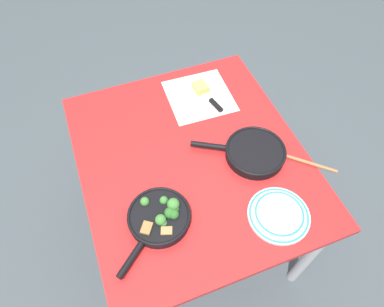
{
  "coord_description": "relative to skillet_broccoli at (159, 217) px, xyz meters",
  "views": [
    {
      "loc": [
        -0.78,
        0.3,
        1.94
      ],
      "look_at": [
        0.0,
        0.0,
        0.76
      ],
      "focal_mm": 32.0,
      "sensor_mm": 36.0,
      "label": 1
    }
  ],
  "objects": [
    {
      "name": "grater_knife",
      "position": [
        0.51,
        -0.41,
        -0.02
      ],
      "size": [
        0.27,
        0.09,
        0.02
      ],
      "rotation": [
        0.0,
        0.0,
        0.23
      ],
      "color": "silver",
      "rests_on": "dining_table_red"
    },
    {
      "name": "skillet_eggs",
      "position": [
        0.14,
        -0.47,
        -0.0
      ],
      "size": [
        0.28,
        0.37,
        0.05
      ],
      "rotation": [
        0.0,
        0.0,
        1.04
      ],
      "color": "black",
      "rests_on": "dining_table_red"
    },
    {
      "name": "ground_plane",
      "position": [
        0.23,
        -0.22,
        -0.77
      ],
      "size": [
        14.0,
        14.0,
        0.0
      ],
      "primitive_type": "plane",
      "color": "#424C51"
    },
    {
      "name": "parchment_sheet",
      "position": [
        0.55,
        -0.38,
        -0.03
      ],
      "size": [
        0.32,
        0.31,
        0.0
      ],
      "color": "silver",
      "rests_on": "dining_table_red"
    },
    {
      "name": "dining_table_red",
      "position": [
        0.23,
        -0.22,
        -0.11
      ],
      "size": [
        1.07,
        0.94,
        0.74
      ],
      "color": "red",
      "rests_on": "ground_plane"
    },
    {
      "name": "cheese_block",
      "position": [
        0.59,
        -0.4,
        -0.01
      ],
      "size": [
        0.08,
        0.07,
        0.04
      ],
      "color": "#E0C15B",
      "rests_on": "dining_table_red"
    },
    {
      "name": "wooden_spoon",
      "position": [
        0.09,
        -0.59,
        -0.02
      ],
      "size": [
        0.25,
        0.27,
        0.02
      ],
      "rotation": [
        0.0,
        0.0,
        0.83
      ],
      "color": "#996B42",
      "rests_on": "dining_table_red"
    },
    {
      "name": "dinner_plate_stack",
      "position": [
        -0.14,
        -0.43,
        -0.01
      ],
      "size": [
        0.24,
        0.24,
        0.03
      ],
      "color": "white",
      "rests_on": "dining_table_red"
    },
    {
      "name": "skillet_broccoli",
      "position": [
        0.0,
        0.0,
        0.0
      ],
      "size": [
        0.29,
        0.32,
        0.08
      ],
      "rotation": [
        0.0,
        0.0,
        2.27
      ],
      "color": "black",
      "rests_on": "dining_table_red"
    }
  ]
}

